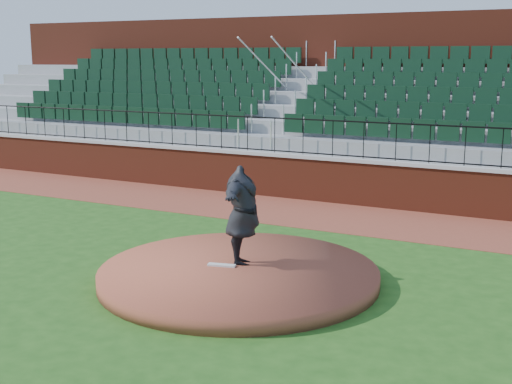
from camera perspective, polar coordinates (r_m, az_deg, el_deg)
ground at (r=12.92m, az=-3.09°, el=-6.83°), size 90.00×90.00×0.00m
warning_track at (r=17.61m, az=5.86°, el=-1.92°), size 34.00×3.20×0.01m
field_wall at (r=18.96m, az=7.68°, el=0.82°), size 34.00×0.35×1.20m
wall_cap at (r=18.85m, az=7.74°, el=2.76°), size 34.00×0.45×0.10m
wall_railing at (r=18.78m, az=7.78°, el=4.42°), size 34.00×0.05×1.00m
seating_stands at (r=21.30m, az=10.32°, el=6.50°), size 34.00×5.10×4.60m
concourse_wall at (r=23.95m, az=12.37°, el=8.01°), size 34.00×0.50×5.50m
pitchers_mound at (r=12.40m, az=-1.47°, el=-7.00°), size 5.10×5.10×0.25m
pitching_rubber at (r=12.48m, az=-2.93°, el=-6.19°), size 0.53×0.25×0.03m
pitcher at (r=12.38m, az=-1.18°, el=-1.97°), size 1.45×2.34×1.85m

